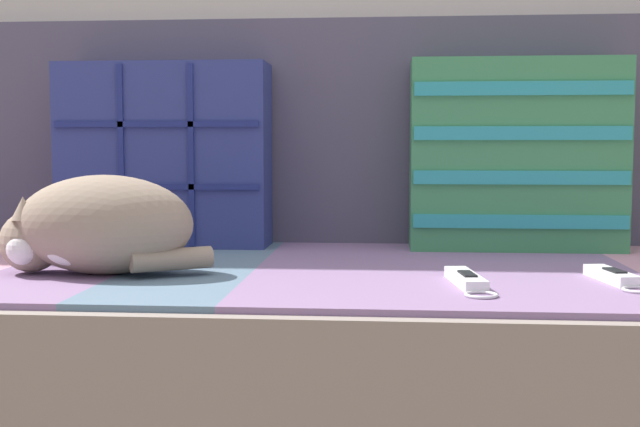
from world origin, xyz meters
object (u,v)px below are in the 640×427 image
object	(u,v)px
couch	(263,364)
throw_pillow_quilted	(165,155)
throw_pillow_striped	(516,155)
sleeping_cat	(95,228)
game_remote_far	(614,277)
game_remote_near	(467,280)

from	to	relation	value
couch	throw_pillow_quilted	size ratio (longest dim) A/B	4.17
throw_pillow_striped	sleeping_cat	distance (m)	0.87
throw_pillow_striped	game_remote_far	distance (m)	0.46
game_remote_far	throw_pillow_quilted	bearing A→B (deg)	154.29
throw_pillow_striped	game_remote_far	world-z (taller)	throw_pillow_striped
throw_pillow_striped	game_remote_far	xyz separation A→B (m)	(0.09, -0.41, -0.19)
throw_pillow_quilted	game_remote_near	xyz separation A→B (m)	(0.61, -0.46, -0.19)
game_remote_near	throw_pillow_striped	bearing A→B (deg)	72.50
throw_pillow_striped	game_remote_near	xyz separation A→B (m)	(-0.15, -0.46, -0.19)
sleeping_cat	game_remote_near	size ratio (longest dim) A/B	1.78
sleeping_cat	game_remote_far	world-z (taller)	sleeping_cat
couch	sleeping_cat	size ratio (longest dim) A/B	5.13
couch	throw_pillow_quilted	bearing A→B (deg)	136.24
couch	game_remote_near	size ratio (longest dim) A/B	9.10
throw_pillow_quilted	game_remote_far	distance (m)	0.96
throw_pillow_quilted	sleeping_cat	bearing A→B (deg)	-91.59
throw_pillow_striped	game_remote_far	bearing A→B (deg)	-77.04
throw_pillow_striped	game_remote_near	distance (m)	0.52
throw_pillow_striped	sleeping_cat	bearing A→B (deg)	-152.47
couch	game_remote_far	bearing A→B (deg)	-15.71
throw_pillow_quilted	game_remote_far	world-z (taller)	throw_pillow_quilted
sleeping_cat	game_remote_far	xyz separation A→B (m)	(0.86, -0.01, -0.07)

